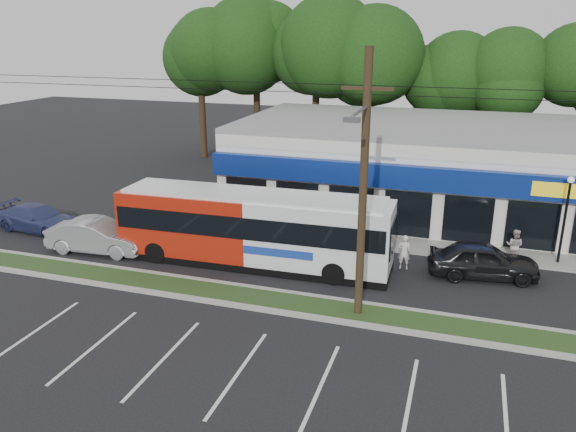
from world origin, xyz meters
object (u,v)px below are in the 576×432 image
Objects in this scene: car_silver at (98,236)px; metrobus at (253,227)px; lamp_post at (566,210)px; pedestrian_a at (404,252)px; car_dark at (483,260)px; pedestrian_b at (514,246)px; utility_pole at (359,180)px; car_blue at (38,218)px.

metrobus is at bearing -87.11° from car_silver.
lamp_post reaches higher than pedestrian_a.
lamp_post is 4.70m from car_dark.
metrobus reaches higher than pedestrian_b.
lamp_post reaches higher than metrobus.
car_dark is 2.85× the size of pedestrian_a.
utility_pole is at bearing -105.27° from car_silver.
car_blue is 3.02× the size of pedestrian_b.
lamp_post is (8.17, 7.87, -2.74)m from utility_pole.
lamp_post is at bearing -60.95° from car_dark.
metrobus is 12.37m from pedestrian_b.
utility_pole reaches higher than car_blue.
lamp_post reaches higher than pedestrian_b.
utility_pole is 10.60× the size of car_dark.
car_dark is at bearing 7.63° from metrobus.
metrobus is 8.01× the size of pedestrian_b.
lamp_post is 7.64m from pedestrian_a.
metrobus is 10.43m from car_dark.
car_silver reaches higher than car_blue.
metrobus is at bearing 7.82° from pedestrian_a.
pedestrian_b is (11.66, 4.00, -1.02)m from metrobus.
pedestrian_a is at bearing 84.11° from car_dark.
utility_pole reaches higher than pedestrian_b.
car_dark is 18.30m from car_silver.
car_silver is at bearing -174.35° from metrobus.
utility_pole is 3.88× the size of metrobus.
car_silver is 20.15m from pedestrian_b.
lamp_post is at bearing -76.73° from car_blue.
metrobus is 2.59× the size of car_silver.
car_blue is 24.78m from pedestrian_b.
pedestrian_a reaches higher than car_silver.
metrobus is (-13.66, -4.30, -0.84)m from lamp_post.
pedestrian_a is at bearing -82.07° from car_blue.
pedestrian_b reaches higher than car_blue.
pedestrian_a reaches higher than pedestrian_b.
pedestrian_b is at bearing 50.84° from utility_pole.
lamp_post is 0.85× the size of car_silver.
car_dark is 2.73m from pedestrian_b.
car_blue is (-26.55, -3.66, -1.96)m from lamp_post.
utility_pole is 7.47m from metrobus.
pedestrian_a is at bearing -84.68° from car_silver.
car_silver is at bearing -166.17° from lamp_post.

